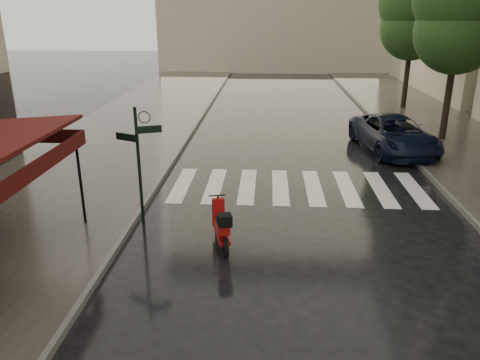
# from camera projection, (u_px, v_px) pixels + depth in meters

# --- Properties ---
(ground) EXTENTS (120.00, 120.00, 0.00)m
(ground) POSITION_uv_depth(u_px,v_px,m) (165.00, 289.00, 9.40)
(ground) COLOR black
(ground) RESTS_ON ground
(sidewalk_near) EXTENTS (6.00, 60.00, 0.12)m
(sidewalk_near) POSITION_uv_depth(u_px,v_px,m) (122.00, 135.00, 20.90)
(sidewalk_near) COLOR #38332D
(sidewalk_near) RESTS_ON ground
(sidewalk_far) EXTENTS (5.50, 60.00, 0.12)m
(sidewalk_far) POSITION_uv_depth(u_px,v_px,m) (459.00, 140.00, 20.07)
(sidewalk_far) COLOR #38332D
(sidewalk_far) RESTS_ON ground
(curb_near) EXTENTS (0.12, 60.00, 0.16)m
(curb_near) POSITION_uv_depth(u_px,v_px,m) (189.00, 136.00, 20.72)
(curb_near) COLOR #595651
(curb_near) RESTS_ON ground
(curb_far) EXTENTS (0.12, 60.00, 0.16)m
(curb_far) POSITION_uv_depth(u_px,v_px,m) (393.00, 139.00, 20.22)
(curb_far) COLOR #595651
(curb_far) RESTS_ON ground
(crosswalk) EXTENTS (7.85, 3.20, 0.01)m
(crosswalk) POSITION_uv_depth(u_px,v_px,m) (297.00, 187.00, 14.86)
(crosswalk) COLOR silver
(crosswalk) RESTS_ON ground
(signpost) EXTENTS (1.17, 0.29, 3.10)m
(signpost) POSITION_uv_depth(u_px,v_px,m) (139.00, 157.00, 11.66)
(signpost) COLOR black
(signpost) RESTS_ON ground
(tree_mid) EXTENTS (3.80, 3.80, 8.34)m
(tree_mid) POSITION_uv_depth(u_px,v_px,m) (462.00, 3.00, 18.23)
(tree_mid) COLOR black
(tree_mid) RESTS_ON sidewalk_far
(tree_far) EXTENTS (3.80, 3.80, 8.16)m
(tree_far) POSITION_uv_depth(u_px,v_px,m) (415.00, 8.00, 24.84)
(tree_far) COLOR black
(tree_far) RESTS_ON sidewalk_far
(scooter) EXTENTS (0.67, 1.60, 1.07)m
(scooter) POSITION_uv_depth(u_px,v_px,m) (222.00, 227.00, 10.98)
(scooter) COLOR black
(scooter) RESTS_ON ground
(parked_car) EXTENTS (3.02, 5.26, 1.38)m
(parked_car) POSITION_uv_depth(u_px,v_px,m) (394.00, 134.00, 18.50)
(parked_car) COLOR black
(parked_car) RESTS_ON ground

